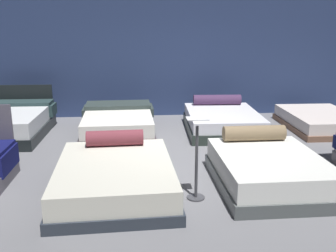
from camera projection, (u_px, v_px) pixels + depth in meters
The scene contains 9 objects.
ground_plane at pixel (181, 158), 6.70m from camera, with size 18.00×18.00×0.02m, color slate.
showroom_back_wall at pixel (165, 46), 9.40m from camera, with size 18.00×0.06×3.50m, color navy.
bed_1 at pixel (115, 176), 5.26m from camera, with size 1.69×2.21×0.67m.
bed_2 at pixel (268, 169), 5.46m from camera, with size 1.49×1.92×0.71m.
bed_4 at pixel (8, 123), 7.92m from camera, with size 1.61×2.15×0.93m.
bed_5 at pixel (118, 123), 8.09m from camera, with size 1.58×2.16×0.54m.
bed_6 at pixel (222, 121), 8.30m from camera, with size 1.64×2.14×0.67m.
bed_7 at pixel (320, 121), 8.51m from camera, with size 1.51×2.10×0.36m.
price_sign at pixel (196, 168), 5.00m from camera, with size 0.28×0.24×1.11m.
Camera 1 is at (-0.80, -6.29, 2.25)m, focal length 40.68 mm.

